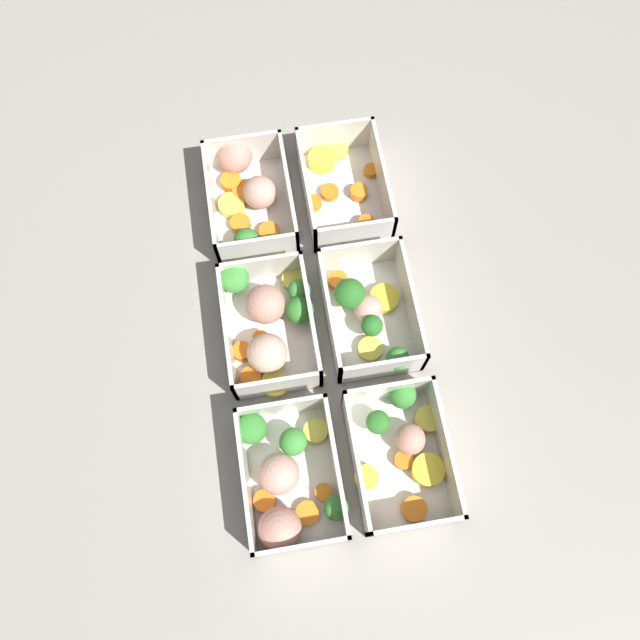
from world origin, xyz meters
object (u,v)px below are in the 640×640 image
at_px(container_near_left, 249,195).
at_px(container_near_center, 269,322).
at_px(container_far_right, 402,448).
at_px(container_near_right, 286,480).
at_px(container_far_left, 342,186).
at_px(container_far_center, 368,312).

relative_size(container_near_left, container_near_center, 1.10).
bearing_deg(container_far_right, container_near_right, -84.03).
bearing_deg(container_far_left, container_far_right, 1.01).
distance_m(container_far_left, container_far_center, 0.19).
xyz_separation_m(container_near_center, container_far_center, (0.01, 0.13, -0.00)).
distance_m(container_near_left, container_far_right, 0.40).
distance_m(container_far_left, container_far_right, 0.37).
height_order(container_near_center, container_far_right, same).
bearing_deg(container_far_right, container_far_left, -178.99).
bearing_deg(container_far_left, container_near_left, -91.94).
distance_m(container_near_right, container_far_left, 0.41).
height_order(container_near_center, container_near_right, same).
bearing_deg(container_far_right, container_near_left, -159.76).
bearing_deg(container_far_center, container_far_right, 2.40).
distance_m(container_near_center, container_far_right, 0.23).
xyz_separation_m(container_near_right, container_far_left, (-0.38, 0.14, -0.01)).
distance_m(container_near_center, container_far_left, 0.23).
height_order(container_far_left, container_far_right, same).
relative_size(container_near_left, container_far_left, 1.16).
bearing_deg(container_far_center, container_near_right, -35.35).
bearing_deg(container_near_right, container_far_center, 144.65).
xyz_separation_m(container_near_right, container_far_center, (-0.19, 0.14, -0.00)).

